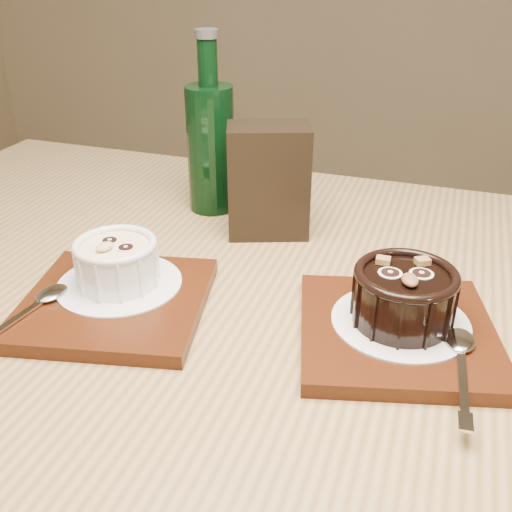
{
  "coord_description": "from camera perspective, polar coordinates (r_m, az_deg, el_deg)",
  "views": [
    {
      "loc": [
        0.18,
        -0.34,
        1.09
      ],
      "look_at": [
        0.04,
        0.15,
        0.81
      ],
      "focal_mm": 42.0,
      "sensor_mm": 36.0,
      "label": 1
    }
  ],
  "objects": [
    {
      "name": "table",
      "position": [
        0.68,
        0.34,
        -10.92
      ],
      "size": [
        1.25,
        0.88,
        0.75
      ],
      "rotation": [
        0.0,
        0.0,
        -0.06
      ],
      "color": "olive",
      "rests_on": "ground"
    },
    {
      "name": "tray_left",
      "position": [
        0.63,
        -13.24,
        -4.33
      ],
      "size": [
        0.21,
        0.21,
        0.01
      ],
      "primitive_type": "cube",
      "rotation": [
        0.0,
        0.0,
        0.15
      ],
      "color": "#431C0B",
      "rests_on": "table"
    },
    {
      "name": "doily_left",
      "position": [
        0.64,
        -12.86,
        -2.56
      ],
      "size": [
        0.13,
        0.13,
        0.0
      ],
      "primitive_type": "cylinder",
      "color": "white",
      "rests_on": "tray_left"
    },
    {
      "name": "ramekin_white",
      "position": [
        0.63,
        -13.12,
        -0.42
      ],
      "size": [
        0.09,
        0.09,
        0.05
      ],
      "rotation": [
        0.0,
        0.0,
        -0.41
      ],
      "color": "white",
      "rests_on": "doily_left"
    },
    {
      "name": "spoon_left",
      "position": [
        0.62,
        -21.04,
        -4.84
      ],
      "size": [
        0.05,
        0.14,
        0.01
      ],
      "primitive_type": null,
      "rotation": [
        0.0,
        0.0,
        -0.17
      ],
      "color": "silver",
      "rests_on": "tray_left"
    },
    {
      "name": "tray_right",
      "position": [
        0.58,
        13.27,
        -7.09
      ],
      "size": [
        0.21,
        0.21,
        0.01
      ],
      "primitive_type": "cube",
      "rotation": [
        0.0,
        0.0,
        0.19
      ],
      "color": "#431C0B",
      "rests_on": "table"
    },
    {
      "name": "doily_right",
      "position": [
        0.59,
        13.58,
        -6.07
      ],
      "size": [
        0.13,
        0.13,
        0.0
      ],
      "primitive_type": "cylinder",
      "color": "white",
      "rests_on": "tray_right"
    },
    {
      "name": "ramekin_dark",
      "position": [
        0.57,
        13.93,
        -3.51
      ],
      "size": [
        0.1,
        0.1,
        0.06
      ],
      "rotation": [
        0.0,
        0.0,
        0.22
      ],
      "color": "black",
      "rests_on": "doily_right"
    },
    {
      "name": "spoon_right",
      "position": [
        0.54,
        19.02,
        -9.67
      ],
      "size": [
        0.03,
        0.13,
        0.01
      ],
      "primitive_type": null,
      "rotation": [
        0.0,
        0.0,
        0.01
      ],
      "color": "silver",
      "rests_on": "tray_right"
    },
    {
      "name": "condiment_stand",
      "position": [
        0.75,
        1.2,
        7.14
      ],
      "size": [
        0.11,
        0.09,
        0.14
      ],
      "primitive_type": "cube",
      "rotation": [
        0.0,
        0.0,
        0.29
      ],
      "color": "black",
      "rests_on": "table"
    },
    {
      "name": "green_bottle",
      "position": [
        0.82,
        -4.35,
        10.58
      ],
      "size": [
        0.06,
        0.06,
        0.24
      ],
      "color": "black",
      "rests_on": "table"
    }
  ]
}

